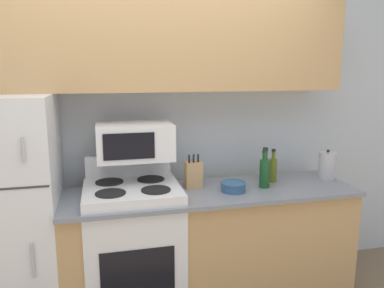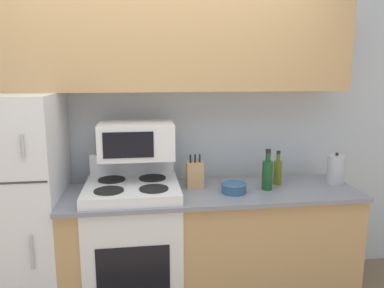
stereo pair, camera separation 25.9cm
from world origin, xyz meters
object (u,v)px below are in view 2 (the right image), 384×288
bottle_wine_green (267,174)px  bottle_olive_oil (278,171)px  bottle_vinegar (268,171)px  microwave (136,140)px  kettle (336,169)px  refrigerator (9,209)px  knife_block (195,175)px  bowl (234,188)px  stove (134,246)px

bottle_wine_green → bottle_olive_oil: bearing=43.0°
bottle_vinegar → bottle_wine_green: size_ratio=0.80×
microwave → kettle: 1.53m
refrigerator → microwave: 1.00m
bottle_olive_oil → kettle: (0.45, -0.03, 0.01)m
bottle_olive_oil → kettle: size_ratio=1.08×
microwave → bottle_olive_oil: 1.09m
knife_block → kettle: knife_block is taller
bowl → kettle: kettle is taller
stove → microwave: (0.04, 0.11, 0.75)m
stove → knife_block: (0.46, 0.09, 0.49)m
bottle_olive_oil → bottle_vinegar: bearing=140.6°
bowl → bottle_wine_green: (0.26, 0.04, 0.08)m
bottle_olive_oil → kettle: bottle_olive_oil is taller
stove → bottle_vinegar: (1.03, 0.13, 0.49)m
refrigerator → bowl: size_ratio=8.59×
bottle_wine_green → stove: bearing=178.2°
bottle_wine_green → bottle_olive_oil: size_ratio=1.15×
stove → microwave: size_ratio=2.12×
kettle → bottle_olive_oil: bearing=175.6°
refrigerator → bowl: (1.56, -0.14, 0.13)m
refrigerator → knife_block: size_ratio=6.31×
refrigerator → stove: (0.85, -0.07, -0.30)m
refrigerator → bowl: 1.57m
refrigerator → microwave: (0.89, 0.04, 0.45)m
bowl → kettle: bearing=8.2°
microwave → kettle: (1.50, -0.06, -0.25)m
microwave → knife_block: size_ratio=2.09×
bowl → bottle_olive_oil: (0.38, 0.15, 0.06)m
bottle_vinegar → kettle: 0.52m
refrigerator → bottle_wine_green: 1.83m
bottle_vinegar → microwave: bearing=-179.0°
refrigerator → stove: 0.90m
stove → bottle_vinegar: size_ratio=4.65×
bottle_vinegar → kettle: kettle is taller
bowl → bottle_olive_oil: bearing=22.1°
knife_block → bottle_vinegar: 0.58m
knife_block → bowl: size_ratio=1.36×
microwave → bottle_vinegar: (1.00, 0.02, -0.27)m
bowl → stove: bearing=174.4°
knife_block → bottle_olive_oil: size_ratio=0.97×
stove → microwave: 0.76m
refrigerator → microwave: refrigerator is taller
bottle_wine_green → kettle: bottle_wine_green is taller
bottle_vinegar → knife_block: bearing=-176.2°
bowl → bottle_vinegar: (0.32, 0.20, 0.06)m
refrigerator → bottle_wine_green: (1.82, -0.10, 0.21)m
refrigerator → bottle_wine_green: bearing=-3.2°
knife_block → bottle_olive_oil: (0.63, -0.01, 0.00)m
microwave → bottle_wine_green: 0.97m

